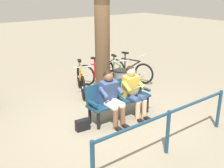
# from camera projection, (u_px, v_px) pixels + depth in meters

# --- Properties ---
(ground_plane) EXTENTS (40.00, 40.00, 0.00)m
(ground_plane) POSITION_uv_depth(u_px,v_px,m) (111.00, 116.00, 6.66)
(ground_plane) COLOR gray
(bench) EXTENTS (1.60, 0.48, 0.87)m
(bench) POSITION_uv_depth(u_px,v_px,m) (118.00, 96.00, 6.47)
(bench) COLOR navy
(bench) RESTS_ON ground
(person_reading) EXTENTS (0.49, 0.76, 1.20)m
(person_reading) POSITION_uv_depth(u_px,v_px,m) (133.00, 89.00, 6.47)
(person_reading) COLOR gold
(person_reading) RESTS_ON ground
(person_companion) EXTENTS (0.49, 0.76, 1.20)m
(person_companion) POSITION_uv_depth(u_px,v_px,m) (111.00, 95.00, 6.11)
(person_companion) COLOR #334772
(person_companion) RESTS_ON ground
(handbag) EXTENTS (0.31, 0.17, 0.24)m
(handbag) POSITION_uv_depth(u_px,v_px,m) (83.00, 125.00, 5.96)
(handbag) COLOR black
(handbag) RESTS_ON ground
(tree_trunk) EXTENTS (0.38, 0.38, 3.17)m
(tree_trunk) POSITION_uv_depth(u_px,v_px,m) (102.00, 42.00, 7.04)
(tree_trunk) COLOR #4C3823
(tree_trunk) RESTS_ON ground
(litter_bin) EXTENTS (0.41, 0.41, 0.77)m
(litter_bin) POSITION_uv_depth(u_px,v_px,m) (121.00, 83.00, 7.74)
(litter_bin) COLOR slate
(litter_bin) RESTS_ON ground
(bicycle_silver) EXTENTS (0.68, 1.60, 0.94)m
(bicycle_silver) POSITION_uv_depth(u_px,v_px,m) (130.00, 70.00, 9.02)
(bicycle_silver) COLOR black
(bicycle_silver) RESTS_ON ground
(bicycle_orange) EXTENTS (0.60, 1.64, 0.94)m
(bicycle_orange) POSITION_uv_depth(u_px,v_px,m) (116.00, 74.00, 8.60)
(bicycle_orange) COLOR black
(bicycle_orange) RESTS_ON ground
(bicycle_red) EXTENTS (0.71, 1.58, 0.94)m
(bicycle_red) POSITION_uv_depth(u_px,v_px,m) (100.00, 77.00, 8.35)
(bicycle_red) COLOR black
(bicycle_red) RESTS_ON ground
(bicycle_purple) EXTENTS (0.77, 1.56, 0.94)m
(bicycle_purple) POSITION_uv_depth(u_px,v_px,m) (81.00, 81.00, 8.00)
(bicycle_purple) COLOR black
(bicycle_purple) RESTS_ON ground
(railing_fence) EXTENTS (3.35, 0.12, 0.85)m
(railing_fence) POSITION_uv_depth(u_px,v_px,m) (168.00, 124.00, 4.98)
(railing_fence) COLOR navy
(railing_fence) RESTS_ON ground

